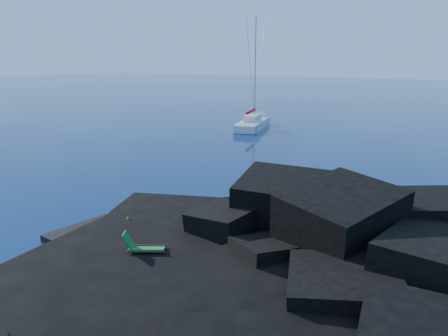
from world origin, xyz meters
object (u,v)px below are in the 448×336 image
Objects in this scene: deck_chair at (147,244)px; marker_cone at (128,219)px; sailboat at (253,128)px; sunbather at (156,238)px.

deck_chair reaches higher than marker_cone.
marker_cone is (11.58, -35.52, 0.60)m from sailboat.
sailboat reaches higher than deck_chair.
marker_cone is at bearing 113.42° from deck_chair.
marker_cone reaches higher than sunbather.
sailboat reaches higher than sunbather.
sunbather is at bearing -84.46° from sailboat.
sunbather is 3.03m from marker_cone.
deck_chair is at bearing -34.47° from marker_cone.
sailboat is 37.37m from marker_cone.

